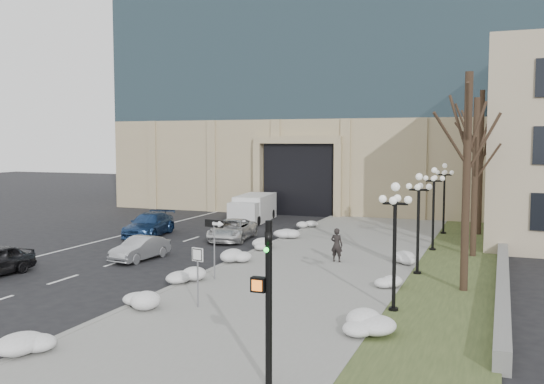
% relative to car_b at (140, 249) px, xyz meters
% --- Properties ---
extents(ground, '(160.00, 160.00, 0.00)m').
position_rel_car_b_xyz_m(ground, '(5.76, -11.09, -0.61)').
color(ground, black).
rests_on(ground, ground).
extents(sidewalk, '(9.00, 40.00, 0.12)m').
position_rel_car_b_xyz_m(sidewalk, '(9.26, 2.91, -0.55)').
color(sidewalk, gray).
rests_on(sidewalk, ground).
extents(curb, '(0.30, 40.00, 0.14)m').
position_rel_car_b_xyz_m(curb, '(4.76, 2.91, -0.54)').
color(curb, gray).
rests_on(curb, ground).
extents(grass_strip, '(4.00, 40.00, 0.10)m').
position_rel_car_b_xyz_m(grass_strip, '(15.76, 2.91, -0.56)').
color(grass_strip, '#374422').
rests_on(grass_strip, ground).
extents(stone_wall, '(0.50, 30.00, 0.70)m').
position_rel_car_b_xyz_m(stone_wall, '(17.76, 4.91, -0.26)').
color(stone_wall, slate).
rests_on(stone_wall, ground).
extents(office_tower, '(40.00, 24.70, 36.00)m').
position_rel_car_b_xyz_m(office_tower, '(3.75, 32.49, 17.88)').
color(office_tower, tan).
rests_on(office_tower, ground).
extents(car_b, '(1.65, 3.81, 1.22)m').
position_rel_car_b_xyz_m(car_b, '(0.00, 0.00, 0.00)').
color(car_b, '#9A9CA1').
rests_on(car_b, ground).
extents(car_c, '(2.95, 5.45, 1.50)m').
position_rel_car_b_xyz_m(car_c, '(-3.92, 7.06, 0.14)').
color(car_c, navy).
rests_on(car_c, ground).
extents(car_d, '(2.71, 4.97, 1.32)m').
position_rel_car_b_xyz_m(car_d, '(1.89, 7.42, 0.05)').
color(car_d, silver).
rests_on(car_d, ground).
extents(car_e, '(1.62, 3.66, 1.23)m').
position_rel_car_b_xyz_m(car_e, '(-2.15, 18.38, 0.00)').
color(car_e, '#323237').
rests_on(car_e, ground).
extents(pedestrian, '(0.68, 0.49, 1.72)m').
position_rel_car_b_xyz_m(pedestrian, '(9.88, 2.66, 0.37)').
color(pedestrian, black).
rests_on(pedestrian, sidewalk).
extents(box_truck, '(2.88, 6.54, 2.01)m').
position_rel_car_b_xyz_m(box_truck, '(-0.37, 16.23, 0.36)').
color(box_truck, silver).
rests_on(box_truck, ground).
extents(one_way_sign, '(1.03, 0.36, 2.77)m').
position_rel_car_b_xyz_m(one_way_sign, '(5.98, -3.06, 1.68)').
color(one_way_sign, slate).
rests_on(one_way_sign, ground).
extents(keep_sign, '(0.50, 0.14, 2.33)m').
position_rel_car_b_xyz_m(keep_sign, '(7.26, -7.31, 1.10)').
color(keep_sign, slate).
rests_on(keep_sign, ground).
extents(traffic_signal, '(0.73, 0.97, 4.31)m').
position_rel_car_b_xyz_m(traffic_signal, '(12.28, -13.13, 1.53)').
color(traffic_signal, black).
rests_on(traffic_signal, ground).
extents(snow_clump_a, '(1.10, 1.60, 0.36)m').
position_rel_car_b_xyz_m(snow_clump_a, '(5.02, -13.65, -0.31)').
color(snow_clump_a, white).
rests_on(snow_clump_a, sidewalk).
extents(snow_clump_b, '(1.10, 1.60, 0.36)m').
position_rel_car_b_xyz_m(snow_clump_b, '(5.42, -8.30, -0.31)').
color(snow_clump_b, white).
rests_on(snow_clump_b, sidewalk).
extents(snow_clump_c, '(1.10, 1.60, 0.36)m').
position_rel_car_b_xyz_m(snow_clump_c, '(5.07, -4.04, -0.31)').
color(snow_clump_c, white).
rests_on(snow_clump_c, sidewalk).
extents(snow_clump_d, '(1.10, 1.60, 0.36)m').
position_rel_car_b_xyz_m(snow_clump_d, '(5.22, 0.91, -0.31)').
color(snow_clump_d, white).
rests_on(snow_clump_d, sidewalk).
extents(snow_clump_e, '(1.10, 1.60, 0.36)m').
position_rel_car_b_xyz_m(snow_clump_e, '(5.24, 4.81, -0.31)').
color(snow_clump_e, white).
rests_on(snow_clump_e, sidewalk).
extents(snow_clump_f, '(1.10, 1.60, 0.36)m').
position_rel_car_b_xyz_m(snow_clump_f, '(5.14, 9.12, -0.31)').
color(snow_clump_f, white).
rests_on(snow_clump_f, sidewalk).
extents(snow_clump_g, '(1.10, 1.60, 0.36)m').
position_rel_car_b_xyz_m(snow_clump_g, '(4.88, 13.75, -0.31)').
color(snow_clump_g, white).
rests_on(snow_clump_g, sidewalk).
extents(snow_clump_h, '(1.10, 1.60, 0.36)m').
position_rel_car_b_xyz_m(snow_clump_h, '(13.63, -7.92, -0.31)').
color(snow_clump_h, white).
rests_on(snow_clump_h, sidewalk).
extents(snow_clump_i, '(1.10, 1.60, 0.36)m').
position_rel_car_b_xyz_m(snow_clump_i, '(13.32, -1.81, -0.31)').
color(snow_clump_i, white).
rests_on(snow_clump_i, sidewalk).
extents(snow_clump_j, '(1.10, 1.60, 0.36)m').
position_rel_car_b_xyz_m(snow_clump_j, '(13.43, 3.59, -0.31)').
color(snow_clump_j, white).
rests_on(snow_clump_j, sidewalk).
extents(lamppost_a, '(1.18, 1.18, 4.76)m').
position_rel_car_b_xyz_m(lamppost_a, '(14.06, -5.09, 2.46)').
color(lamppost_a, black).
rests_on(lamppost_a, ground).
extents(lamppost_b, '(1.18, 1.18, 4.76)m').
position_rel_car_b_xyz_m(lamppost_b, '(14.06, 1.41, 2.46)').
color(lamppost_b, black).
rests_on(lamppost_b, ground).
extents(lamppost_c, '(1.18, 1.18, 4.76)m').
position_rel_car_b_xyz_m(lamppost_c, '(14.06, 7.91, 2.46)').
color(lamppost_c, black).
rests_on(lamppost_c, ground).
extents(lamppost_d, '(1.18, 1.18, 4.76)m').
position_rel_car_b_xyz_m(lamppost_d, '(14.06, 14.41, 2.46)').
color(lamppost_d, black).
rests_on(lamppost_d, ground).
extents(tree_near, '(3.20, 3.20, 9.00)m').
position_rel_car_b_xyz_m(tree_near, '(16.26, -1.09, 5.22)').
color(tree_near, black).
rests_on(tree_near, ground).
extents(tree_mid, '(3.20, 3.20, 8.50)m').
position_rel_car_b_xyz_m(tree_mid, '(16.26, 6.91, 4.89)').
color(tree_mid, black).
rests_on(tree_mid, ground).
extents(tree_far, '(3.20, 3.20, 9.50)m').
position_rel_car_b_xyz_m(tree_far, '(16.26, 14.91, 5.54)').
color(tree_far, black).
rests_on(tree_far, ground).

